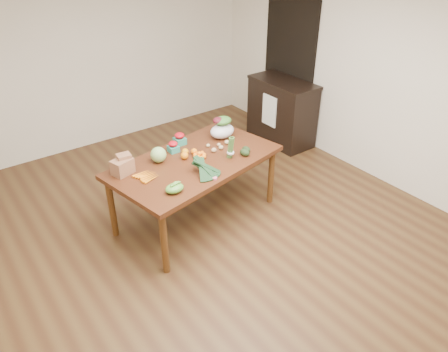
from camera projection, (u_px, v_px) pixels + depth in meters
floor at (215, 244)px, 4.61m from camera, size 6.00×6.00×0.00m
room_walls at (214, 127)px, 3.91m from camera, size 5.02×6.02×2.70m
dining_table at (196, 189)px, 4.82m from camera, size 1.95×1.32×0.75m
doorway_dark at (289, 67)px, 6.43m from camera, size 0.02×1.00×2.10m
cabinet at (282, 111)px, 6.46m from camera, size 0.52×1.02×0.94m
dish_towel at (269, 111)px, 6.28m from camera, size 0.02×0.28×0.45m
paper_bag at (122, 165)px, 4.33m from camera, size 0.31×0.27×0.19m
cabbage at (158, 155)px, 4.55m from camera, size 0.17×0.17×0.17m
strawberry_basket_a at (173, 148)px, 4.76m from camera, size 0.13×0.13×0.10m
strawberry_basket_b at (180, 140)px, 4.91m from camera, size 0.14×0.14×0.11m
orange_a at (185, 156)px, 4.62m from camera, size 0.08×0.08×0.08m
orange_b at (185, 152)px, 4.70m from camera, size 0.07×0.07×0.07m
orange_c at (194, 151)px, 4.71m from camera, size 0.07×0.07×0.07m
mandarin_cluster at (199, 155)px, 4.64m from camera, size 0.21×0.21×0.08m
carrots at (147, 176)px, 4.32m from camera, size 0.26×0.25×0.03m
snap_pea_bag at (174, 188)px, 4.07m from camera, size 0.18×0.14×0.08m
kale_bunch at (207, 169)px, 4.31m from camera, size 0.39×0.45×0.16m
asparagus_bundle at (231, 147)px, 4.60m from camera, size 0.10×0.13×0.26m
potato_a at (214, 150)px, 4.76m from camera, size 0.06×0.05×0.05m
potato_b at (221, 147)px, 4.82m from camera, size 0.06×0.05×0.05m
potato_c at (219, 145)px, 4.88m from camera, size 0.04×0.04×0.04m
potato_d at (208, 145)px, 4.87m from camera, size 0.04×0.04×0.04m
potato_e at (227, 142)px, 4.93m from camera, size 0.06×0.05×0.05m
avocado_a at (245, 152)px, 4.68m from camera, size 0.11×0.13×0.08m
avocado_b at (246, 149)px, 4.76m from camera, size 0.09×0.12×0.07m
salad_bag at (222, 128)px, 5.03m from camera, size 0.33×0.28×0.23m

